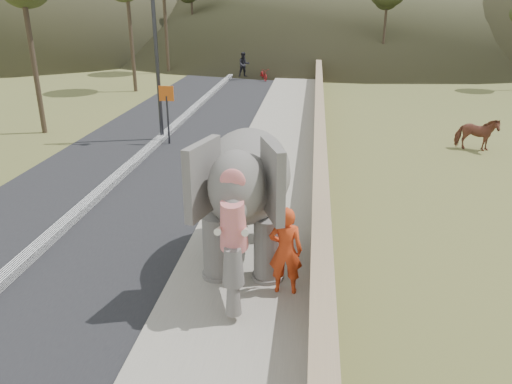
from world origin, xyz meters
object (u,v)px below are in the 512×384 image
motorcyclist (253,69)px  lamppost (162,20)px  cow (476,134)px  elephant_and_man (247,194)px

motorcyclist → lamppost: bearing=-95.2°
lamppost → cow: 13.19m
lamppost → elephant_and_man: lamppost is taller
cow → elephant_and_man: 12.69m
lamppost → motorcyclist: size_ratio=3.16×
cow → motorcyclist: bearing=46.5°
elephant_and_man → lamppost: bearing=115.0°
cow → motorcyclist: 20.17m
lamppost → motorcyclist: bearing=84.8°
lamppost → motorcyclist: 17.35m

